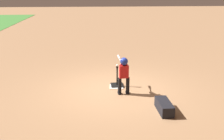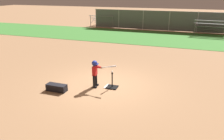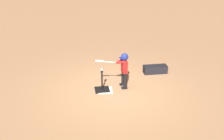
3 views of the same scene
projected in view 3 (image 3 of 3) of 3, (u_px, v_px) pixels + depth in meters
ground_plane at (114, 91)px, 8.20m from camera, size 90.00×90.00×0.00m
home_plate at (105, 90)px, 8.25m from camera, size 0.47×0.47×0.02m
batting_tee at (102, 88)px, 8.23m from camera, size 0.45×0.41×0.68m
batter_child at (123, 66)px, 8.17m from camera, size 1.04×0.37×1.16m
baseball at (102, 70)px, 7.98m from camera, size 0.07×0.07×0.07m
equipment_bag at (155, 69)px, 9.41m from camera, size 0.84×0.32×0.28m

